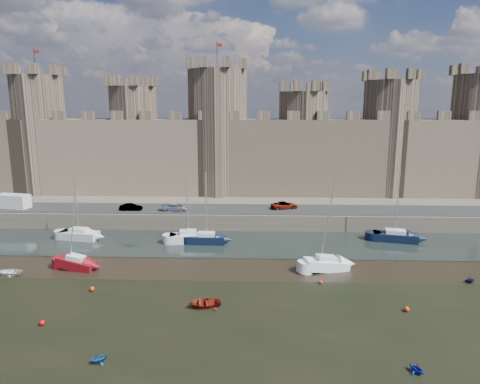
{
  "coord_description": "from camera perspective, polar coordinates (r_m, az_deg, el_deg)",
  "views": [
    {
      "loc": [
        9.0,
        -33.22,
        19.06
      ],
      "look_at": [
        7.1,
        22.0,
        7.83
      ],
      "focal_mm": 32.0,
      "sensor_mm": 36.0,
      "label": 1
    }
  ],
  "objects": [
    {
      "name": "ground",
      "position": [
        39.35,
        -12.1,
        -17.77
      ],
      "size": [
        160.0,
        160.0,
        0.0
      ],
      "primitive_type": "plane",
      "color": "black",
      "rests_on": "ground"
    },
    {
      "name": "seaweed_patch",
      "position": [
        34.43,
        -14.69,
        -22.54
      ],
      "size": [
        70.0,
        34.0,
        0.01
      ],
      "primitive_type": "cube",
      "color": "black",
      "rests_on": "ground"
    },
    {
      "name": "water_channel",
      "position": [
        60.97,
        -6.67,
        -6.77
      ],
      "size": [
        160.0,
        12.0,
        0.08
      ],
      "primitive_type": "cube",
      "color": "black",
      "rests_on": "ground"
    },
    {
      "name": "quay",
      "position": [
        95.34,
        -3.48,
        0.7
      ],
      "size": [
        160.0,
        60.0,
        2.5
      ],
      "primitive_type": "cube",
      "color": "#4C443A",
      "rests_on": "ground"
    },
    {
      "name": "road",
      "position": [
        69.81,
        -5.5,
        -2.25
      ],
      "size": [
        160.0,
        7.0,
        0.1
      ],
      "primitive_type": "cube",
      "color": "black",
      "rests_on": "quay"
    },
    {
      "name": "castle",
      "position": [
        82.13,
        -4.81,
        6.29
      ],
      "size": [
        108.5,
        11.0,
        29.0
      ],
      "color": "#42382B",
      "rests_on": "quay"
    },
    {
      "name": "car_1",
      "position": [
        70.48,
        -14.35,
        -1.98
      ],
      "size": [
        3.56,
        1.31,
        1.16
      ],
      "primitive_type": "imported",
      "rotation": [
        0.0,
        0.0,
        1.59
      ],
      "color": "gray",
      "rests_on": "quay"
    },
    {
      "name": "car_2",
      "position": [
        68.6,
        -8.48,
        -2.05
      ],
      "size": [
        4.58,
        2.11,
        1.3
      ],
      "primitive_type": "imported",
      "rotation": [
        0.0,
        0.0,
        1.51
      ],
      "color": "gray",
      "rests_on": "quay"
    },
    {
      "name": "car_3",
      "position": [
        69.85,
        5.97,
        -1.78
      ],
      "size": [
        4.78,
        3.15,
        1.22
      ],
      "primitive_type": "imported",
      "rotation": [
        0.0,
        0.0,
        1.85
      ],
      "color": "gray",
      "rests_on": "quay"
    },
    {
      "name": "van",
      "position": [
        79.0,
        -27.99,
        -1.12
      ],
      "size": [
        5.62,
        3.1,
        2.32
      ],
      "primitive_type": "cube",
      "rotation": [
        0.0,
        0.0,
        -0.19
      ],
      "color": "silver",
      "rests_on": "quay"
    },
    {
      "name": "sailboat_0",
      "position": [
        66.14,
        -20.67,
        -5.3
      ],
      "size": [
        5.83,
        3.02,
        10.39
      ],
      "rotation": [
        0.0,
        0.0,
        -0.16
      ],
      "color": "beige",
      "rests_on": "ground"
    },
    {
      "name": "sailboat_1",
      "position": [
        60.26,
        -4.46,
        -6.19
      ],
      "size": [
        5.09,
        2.09,
        10.09
      ],
      "rotation": [
        0.0,
        0.0,
        -0.03
      ],
      "color": "black",
      "rests_on": "ground"
    },
    {
      "name": "sailboat_2",
      "position": [
        60.94,
        -6.92,
        -5.97
      ],
      "size": [
        5.42,
        2.71,
        11.21
      ],
      "rotation": [
        0.0,
        0.0,
        0.14
      ],
      "color": "silver",
      "rests_on": "ground"
    },
    {
      "name": "sailboat_3",
      "position": [
        64.99,
        19.99,
        -5.54
      ],
      "size": [
        6.36,
        3.57,
        10.52
      ],
      "rotation": [
        0.0,
        0.0,
        -0.22
      ],
      "color": "black",
      "rests_on": "ground"
    },
    {
      "name": "sailboat_4",
      "position": [
        54.8,
        -20.99,
        -8.81
      ],
      "size": [
        4.81,
        2.67,
        10.63
      ],
      "rotation": [
        0.0,
        0.0,
        -0.21
      ],
      "color": "maroon",
      "rests_on": "ground"
    },
    {
      "name": "sailboat_5",
      "position": [
        51.88,
        11.42,
        -9.37
      ],
      "size": [
        5.55,
        3.28,
        11.24
      ],
      "rotation": [
        0.0,
        0.0,
        0.26
      ],
      "color": "white",
      "rests_on": "ground"
    },
    {
      "name": "dinghy_1",
      "position": [
        36.13,
        -18.35,
        -20.3
      ],
      "size": [
        1.84,
        1.8,
        0.74
      ],
      "primitive_type": "imported",
      "rotation": [
        1.57,
        0.0,
        2.19
      ],
      "color": "navy",
      "rests_on": "ground"
    },
    {
      "name": "dinghy_4",
      "position": [
        42.6,
        -4.76,
        -14.65
      ],
      "size": [
        3.62,
        3.0,
        0.65
      ],
      "primitive_type": "imported",
      "rotation": [
        1.57,
        0.0,
        4.99
      ],
      "color": "maroon",
      "rests_on": "ground"
    },
    {
      "name": "dinghy_5",
      "position": [
        35.86,
        22.51,
        -20.94
      ],
      "size": [
        1.67,
        1.72,
        0.69
      ],
      "primitive_type": "imported",
      "rotation": [
        1.57,
        0.0,
        0.61
      ],
      "color": "#16249C",
      "rests_on": "ground"
    },
    {
      "name": "dinghy_6",
      "position": [
        56.43,
        -28.42,
        -9.36
      ],
      "size": [
        3.41,
        2.74,
        0.63
      ],
      "primitive_type": "imported",
      "rotation": [
        1.57,
        0.0,
        4.5
      ],
      "color": "silver",
      "rests_on": "ground"
    },
    {
      "name": "dinghy_7",
      "position": [
        53.91,
        28.3,
        -10.27
      ],
      "size": [
        1.53,
        1.4,
        0.69
      ],
      "primitive_type": "imported",
      "rotation": [
        1.57,
        0.0,
        1.81
      ],
      "color": "black",
      "rests_on": "ground"
    },
    {
      "name": "buoy_0",
      "position": [
        43.12,
        -24.88,
        -15.54
      ],
      "size": [
        0.48,
        0.48,
        0.48
      ],
      "primitive_type": "sphere",
      "color": "red",
      "rests_on": "ground"
    },
    {
      "name": "buoy_1",
      "position": [
        48.29,
        -19.12,
        -12.12
      ],
      "size": [
        0.49,
        0.49,
        0.49
      ],
      "primitive_type": "sphere",
      "color": "red",
      "rests_on": "ground"
    },
    {
      "name": "buoy_3",
      "position": [
        48.25,
        10.71,
        -11.72
      ],
      "size": [
        0.42,
        0.42,
        0.42
      ],
      "primitive_type": "sphere",
      "color": "red",
      "rests_on": "ground"
    },
    {
      "name": "buoy_5",
      "position": [
        44.53,
        21.34,
        -14.34
      ],
      "size": [
        0.5,
        0.5,
        0.5
      ],
      "primitive_type": "sphere",
      "color": "red",
      "rests_on": "ground"
    }
  ]
}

